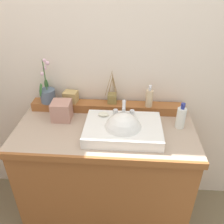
# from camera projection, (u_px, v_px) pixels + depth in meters

# --- Properties ---
(floor) EXTENTS (3.10, 3.76, 0.10)m
(floor) POSITION_uv_depth(u_px,v_px,m) (107.00, 216.00, 2.05)
(floor) COLOR #786A4D
(floor) RESTS_ON ground
(wall_back) EXTENTS (3.10, 0.20, 2.67)m
(wall_back) POSITION_uv_depth(u_px,v_px,m) (109.00, 42.00, 1.67)
(wall_back) COLOR silver
(wall_back) RESTS_ON ground
(vanity_cabinet) EXTENTS (1.19, 0.59, 0.88)m
(vanity_cabinet) POSITION_uv_depth(u_px,v_px,m) (106.00, 175.00, 1.80)
(vanity_cabinet) COLOR #9A592C
(vanity_cabinet) RESTS_ON ground
(back_ledge) EXTENTS (1.12, 0.10, 0.06)m
(back_ledge) POSITION_uv_depth(u_px,v_px,m) (108.00, 107.00, 1.75)
(back_ledge) COLOR #9A592C
(back_ledge) RESTS_ON vanity_cabinet
(sink_basin) EXTENTS (0.48, 0.34, 0.27)m
(sink_basin) POSITION_uv_depth(u_px,v_px,m) (123.00, 130.00, 1.50)
(sink_basin) COLOR white
(sink_basin) RESTS_ON vanity_cabinet
(soap_bar) EXTENTS (0.07, 0.04, 0.02)m
(soap_bar) POSITION_uv_depth(u_px,v_px,m) (103.00, 114.00, 1.57)
(soap_bar) COLOR beige
(soap_bar) RESTS_ON sink_basin
(potted_plant) EXTENTS (0.11, 0.13, 0.34)m
(potted_plant) POSITION_uv_depth(u_px,v_px,m) (47.00, 93.00, 1.72)
(potted_plant) COLOR slate
(potted_plant) RESTS_ON back_ledge
(soap_dispenser) EXTENTS (0.05, 0.05, 0.16)m
(soap_dispenser) POSITION_uv_depth(u_px,v_px,m) (149.00, 98.00, 1.66)
(soap_dispenser) COLOR #D2B78E
(soap_dispenser) RESTS_ON back_ledge
(reed_diffuser) EXTENTS (0.09, 0.09, 0.25)m
(reed_diffuser) POSITION_uv_depth(u_px,v_px,m) (112.00, 98.00, 1.72)
(reed_diffuser) COLOR olive
(reed_diffuser) RESTS_ON back_ledge
(trinket_box) EXTENTS (0.11, 0.09, 0.08)m
(trinket_box) POSITION_uv_depth(u_px,v_px,m) (71.00, 97.00, 1.73)
(trinket_box) COLOR tan
(trinket_box) RESTS_ON back_ledge
(lotion_bottle) EXTENTS (0.06, 0.06, 0.18)m
(lotion_bottle) POSITION_uv_depth(u_px,v_px,m) (181.00, 117.00, 1.54)
(lotion_bottle) COLOR white
(lotion_bottle) RESTS_ON vanity_cabinet
(tissue_box) EXTENTS (0.13, 0.13, 0.13)m
(tissue_box) POSITION_uv_depth(u_px,v_px,m) (62.00, 111.00, 1.64)
(tissue_box) COLOR tan
(tissue_box) RESTS_ON vanity_cabinet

